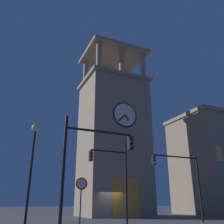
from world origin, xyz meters
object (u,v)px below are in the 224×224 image
object	(u,v)px
traffic_signal_near	(183,174)
street_lamp	(32,155)
traffic_signal_mid	(115,170)
clocktower	(114,140)
traffic_signal_far	(89,156)
no_horn_sign	(81,188)

from	to	relation	value
traffic_signal_near	street_lamp	bearing A→B (deg)	8.55
traffic_signal_near	traffic_signal_mid	bearing A→B (deg)	0.23
clocktower	traffic_signal_near	world-z (taller)	clocktower
clocktower	traffic_signal_mid	bearing A→B (deg)	65.86
traffic_signal_near	traffic_signal_far	world-z (taller)	traffic_signal_far
traffic_signal_far	no_horn_sign	world-z (taller)	traffic_signal_far
traffic_signal_near	street_lamp	distance (m)	12.43
traffic_signal_near	clocktower	bearing A→B (deg)	-84.30
traffic_signal_far	traffic_signal_near	bearing A→B (deg)	-152.61
clocktower	traffic_signal_near	bearing A→B (deg)	95.70
traffic_signal_far	no_horn_sign	xyz separation A→B (m)	(-1.05, -4.37, -1.25)
street_lamp	no_horn_sign	world-z (taller)	street_lamp
traffic_signal_near	street_lamp	world-z (taller)	street_lamp
clocktower	traffic_signal_near	size ratio (longest dim) A/B	4.51
street_lamp	no_horn_sign	bearing A→B (deg)	-162.81
no_horn_sign	traffic_signal_near	bearing A→B (deg)	-174.79
traffic_signal_far	street_lamp	xyz separation A→B (m)	(2.28, -3.34, 0.42)
clocktower	street_lamp	size ratio (longest dim) A/B	4.11
traffic_signal_far	no_horn_sign	size ratio (longest dim) A/B	1.84
clocktower	traffic_signal_far	distance (m)	19.52
clocktower	no_horn_sign	distance (m)	15.91
traffic_signal_mid	traffic_signal_far	xyz separation A→B (m)	(3.78, 5.16, -0.05)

